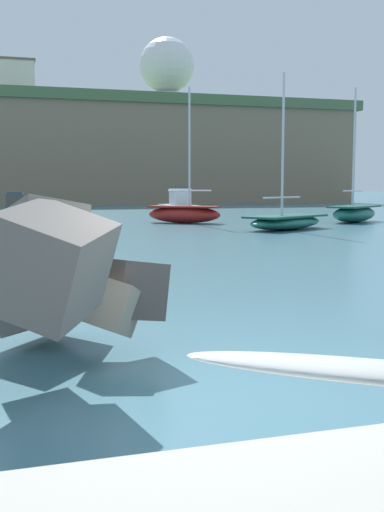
% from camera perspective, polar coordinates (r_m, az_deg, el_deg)
% --- Properties ---
extents(ground_plane, '(400.00, 400.00, 0.00)m').
position_cam_1_polar(ground_plane, '(6.75, 2.64, -12.31)').
color(ground_plane, '#42707F').
extents(boat_near_left, '(4.48, 3.81, 7.78)m').
position_cam_1_polar(boat_near_left, '(36.35, -0.72, 3.97)').
color(boat_near_left, maroon).
rests_on(boat_near_left, ground).
extents(boat_near_centre, '(1.71, 6.03, 1.87)m').
position_cam_1_polar(boat_near_centre, '(36.35, -15.94, 3.71)').
color(boat_near_centre, '#EAC64C').
rests_on(boat_near_centre, ground).
extents(boat_near_right, '(2.25, 5.40, 2.11)m').
position_cam_1_polar(boat_near_right, '(46.76, -1.22, 4.58)').
color(boat_near_right, beige).
rests_on(boat_near_right, ground).
extents(boat_mid_centre, '(5.64, 4.57, 7.60)m').
position_cam_1_polar(boat_mid_centre, '(31.36, 8.64, 3.20)').
color(boat_mid_centre, '#1E6656').
rests_on(boat_mid_centre, ground).
extents(boat_mid_right, '(4.90, 4.35, 7.87)m').
position_cam_1_polar(boat_mid_right, '(38.55, 14.69, 3.87)').
color(boat_mid_right, '#1E6656').
rests_on(boat_mid_right, ground).
extents(headland_bluff, '(74.65, 31.50, 12.65)m').
position_cam_1_polar(headland_bluff, '(84.95, -13.15, 9.12)').
color(headland_bluff, '#847056').
rests_on(headland_bluff, ground).
extents(radar_dome, '(7.70, 7.70, 10.23)m').
position_cam_1_polar(radar_dome, '(91.26, -2.33, 16.78)').
color(radar_dome, silver).
rests_on(radar_dome, headland_bluff).
extents(station_building_east, '(6.91, 5.00, 6.59)m').
position_cam_1_polar(station_building_east, '(91.70, -16.42, 14.86)').
color(station_building_east, silver).
rests_on(station_building_east, headland_bluff).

